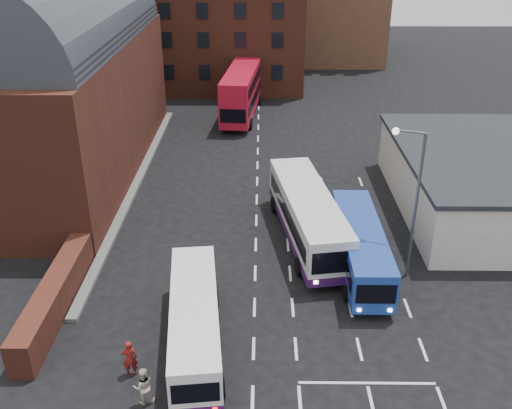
{
  "coord_description": "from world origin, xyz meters",
  "views": [
    {
      "loc": [
        0.33,
        -21.81,
        18.18
      ],
      "look_at": [
        0.0,
        10.0,
        2.2
      ],
      "focal_mm": 40.0,
      "sensor_mm": 36.0,
      "label": 1
    }
  ],
  "objects_px": {
    "bus_blue": "(361,245)",
    "pedestrian_beige": "(143,386)",
    "bus_white_outbound": "(195,319)",
    "pedestrian_red": "(130,358)",
    "bus_red_double": "(241,92)",
    "street_lamp": "(412,192)",
    "bus_white_inbound": "(308,213)"
  },
  "relations": [
    {
      "from": "bus_blue",
      "to": "street_lamp",
      "type": "distance_m",
      "value": 4.36
    },
    {
      "from": "bus_white_outbound",
      "to": "bus_blue",
      "type": "relative_size",
      "value": 0.98
    },
    {
      "from": "bus_white_outbound",
      "to": "bus_blue",
      "type": "xyz_separation_m",
      "value": [
        8.75,
        6.76,
        0.06
      ]
    },
    {
      "from": "bus_white_outbound",
      "to": "pedestrian_red",
      "type": "bearing_deg",
      "value": -150.45
    },
    {
      "from": "bus_red_double",
      "to": "pedestrian_red",
      "type": "relative_size",
      "value": 6.67
    },
    {
      "from": "street_lamp",
      "to": "pedestrian_red",
      "type": "xyz_separation_m",
      "value": [
        -13.74,
        -8.08,
        -4.32
      ]
    },
    {
      "from": "pedestrian_red",
      "to": "pedestrian_beige",
      "type": "bearing_deg",
      "value": 108.12
    },
    {
      "from": "bus_white_inbound",
      "to": "bus_blue",
      "type": "height_order",
      "value": "bus_white_inbound"
    },
    {
      "from": "street_lamp",
      "to": "bus_white_inbound",
      "type": "bearing_deg",
      "value": 142.99
    },
    {
      "from": "bus_blue",
      "to": "street_lamp",
      "type": "xyz_separation_m",
      "value": [
        2.31,
        -0.63,
        3.64
      ]
    },
    {
      "from": "bus_blue",
      "to": "pedestrian_red",
      "type": "relative_size",
      "value": 5.42
    },
    {
      "from": "bus_blue",
      "to": "bus_red_double",
      "type": "distance_m",
      "value": 29.4
    },
    {
      "from": "bus_blue",
      "to": "street_lamp",
      "type": "relative_size",
      "value": 1.14
    },
    {
      "from": "bus_white_outbound",
      "to": "bus_white_inbound",
      "type": "relative_size",
      "value": 0.8
    },
    {
      "from": "bus_white_inbound",
      "to": "bus_blue",
      "type": "distance_m",
      "value": 4.28
    },
    {
      "from": "pedestrian_red",
      "to": "bus_red_double",
      "type": "bearing_deg",
      "value": -106.56
    },
    {
      "from": "street_lamp",
      "to": "pedestrian_beige",
      "type": "bearing_deg",
      "value": -142.83
    },
    {
      "from": "bus_blue",
      "to": "bus_red_double",
      "type": "bearing_deg",
      "value": -74.68
    },
    {
      "from": "bus_white_inbound",
      "to": "pedestrian_beige",
      "type": "distance_m",
      "value": 15.66
    },
    {
      "from": "bus_blue",
      "to": "pedestrian_red",
      "type": "bearing_deg",
      "value": 37.39
    },
    {
      "from": "bus_white_inbound",
      "to": "pedestrian_red",
      "type": "bearing_deg",
      "value": 44.9
    },
    {
      "from": "pedestrian_red",
      "to": "pedestrian_beige",
      "type": "height_order",
      "value": "pedestrian_red"
    },
    {
      "from": "bus_blue",
      "to": "bus_white_inbound",
      "type": "bearing_deg",
      "value": -48.93
    },
    {
      "from": "bus_white_outbound",
      "to": "bus_blue",
      "type": "height_order",
      "value": "bus_blue"
    },
    {
      "from": "bus_blue",
      "to": "bus_red_double",
      "type": "height_order",
      "value": "bus_red_double"
    },
    {
      "from": "bus_blue",
      "to": "pedestrian_beige",
      "type": "distance_m",
      "value": 14.78
    },
    {
      "from": "bus_white_inbound",
      "to": "bus_red_double",
      "type": "distance_m",
      "value": 25.62
    },
    {
      "from": "bus_blue",
      "to": "pedestrian_red",
      "type": "distance_m",
      "value": 14.39
    },
    {
      "from": "street_lamp",
      "to": "pedestrian_beige",
      "type": "distance_m",
      "value": 16.68
    },
    {
      "from": "bus_red_double",
      "to": "pedestrian_red",
      "type": "distance_m",
      "value": 37.28
    },
    {
      "from": "bus_white_outbound",
      "to": "pedestrian_beige",
      "type": "xyz_separation_m",
      "value": [
        -1.77,
        -3.6,
        -0.65
      ]
    },
    {
      "from": "bus_white_outbound",
      "to": "pedestrian_beige",
      "type": "relative_size",
      "value": 5.52
    }
  ]
}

